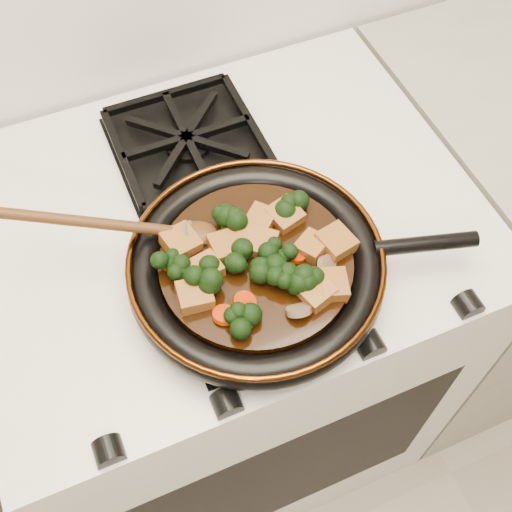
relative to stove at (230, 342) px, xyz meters
name	(u,v)px	position (x,y,z in m)	size (l,w,h in m)	color
stove	(230,342)	(0.00, 0.00, 0.00)	(0.76, 0.60, 0.90)	silver
burner_grate_front	(257,282)	(0.00, -0.14, 0.46)	(0.23, 0.23, 0.03)	black
burner_grate_back	(187,142)	(0.00, 0.14, 0.46)	(0.23, 0.23, 0.03)	black
skillet	(258,266)	(0.00, -0.13, 0.49)	(0.46, 0.34, 0.05)	black
braising_sauce	(256,265)	(0.00, -0.13, 0.50)	(0.26, 0.26, 0.02)	black
tofu_cube_0	(261,219)	(0.03, -0.08, 0.52)	(0.04, 0.04, 0.02)	#935822
tofu_cube_1	(226,247)	(-0.03, -0.10, 0.52)	(0.04, 0.04, 0.02)	#935822
tofu_cube_2	(336,243)	(0.11, -0.15, 0.52)	(0.04, 0.04, 0.02)	#935822
tofu_cube_3	(195,296)	(-0.09, -0.16, 0.52)	(0.04, 0.04, 0.02)	#935822
tofu_cube_4	(312,246)	(0.08, -0.15, 0.52)	(0.04, 0.04, 0.02)	#935822
tofu_cube_5	(181,243)	(-0.08, -0.07, 0.52)	(0.04, 0.04, 0.02)	#935822
tofu_cube_6	(250,237)	(0.01, -0.10, 0.52)	(0.04, 0.03, 0.02)	#935822
tofu_cube_7	(285,215)	(0.06, -0.09, 0.52)	(0.04, 0.04, 0.02)	#935822
tofu_cube_8	(204,270)	(-0.07, -0.13, 0.52)	(0.04, 0.04, 0.02)	#935822
tofu_cube_9	(259,244)	(0.01, -0.12, 0.52)	(0.04, 0.04, 0.02)	#935822
tofu_cube_10	(332,285)	(0.07, -0.21, 0.52)	(0.04, 0.04, 0.02)	#935822
tofu_cube_11	(315,292)	(0.05, -0.21, 0.52)	(0.04, 0.04, 0.02)	#935822
broccoli_floret_0	(225,223)	(-0.02, -0.07, 0.52)	(0.06, 0.06, 0.06)	black
broccoli_floret_1	(291,284)	(0.03, -0.19, 0.52)	(0.06, 0.06, 0.06)	black
broccoli_floret_2	(243,261)	(-0.02, -0.13, 0.52)	(0.06, 0.06, 0.05)	black
broccoli_floret_3	(244,317)	(-0.05, -0.21, 0.52)	(0.06, 0.06, 0.05)	black
broccoli_floret_4	(204,279)	(-0.07, -0.14, 0.52)	(0.06, 0.06, 0.05)	black
broccoli_floret_5	(292,209)	(0.08, -0.08, 0.52)	(0.06, 0.06, 0.05)	black
broccoli_floret_6	(277,251)	(0.03, -0.14, 0.52)	(0.06, 0.06, 0.05)	black
broccoli_floret_7	(301,276)	(0.04, -0.18, 0.52)	(0.06, 0.06, 0.06)	black
broccoli_floret_8	(271,273)	(0.01, -0.17, 0.52)	(0.06, 0.06, 0.06)	black
broccoli_floret_9	(172,267)	(-0.10, -0.11, 0.52)	(0.06, 0.06, 0.05)	black
carrot_coin_0	(224,315)	(-0.07, -0.19, 0.51)	(0.03, 0.03, 0.01)	#C12D05
carrot_coin_1	(295,255)	(0.05, -0.15, 0.51)	(0.03, 0.03, 0.01)	#C12D05
carrot_coin_2	(172,261)	(-0.10, -0.09, 0.51)	(0.03, 0.03, 0.01)	#C12D05
carrot_coin_3	(245,302)	(-0.04, -0.19, 0.51)	(0.03, 0.03, 0.01)	#C12D05
mushroom_slice_0	(325,279)	(0.07, -0.20, 0.52)	(0.03, 0.03, 0.01)	#7D5E48
mushroom_slice_1	(241,321)	(-0.05, -0.21, 0.52)	(0.03, 0.03, 0.01)	#7D5E48
mushroom_slice_2	(328,268)	(0.08, -0.18, 0.52)	(0.03, 0.03, 0.01)	#7D5E48
mushroom_slice_3	(192,233)	(-0.06, -0.06, 0.52)	(0.04, 0.04, 0.01)	#7D5E48
mushroom_slice_4	(299,310)	(0.02, -0.22, 0.52)	(0.03, 0.03, 0.01)	#7D5E48
wooden_spoon	(140,228)	(-0.12, -0.04, 0.53)	(0.16, 0.08, 0.25)	#4C2910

